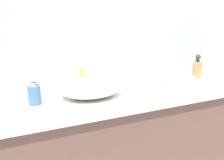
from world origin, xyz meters
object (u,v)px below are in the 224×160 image
Objects in this scene: tissue_box at (204,65)px; soap_dispenser at (34,93)px; candle_jar at (127,85)px; folded_hand_towel at (174,78)px; sink_basin at (91,87)px; lotion_bottle at (197,68)px.

soap_dispenser is at bearing -173.71° from tissue_box.
candle_jar is 0.27× the size of folded_hand_towel.
sink_basin is 5.90× the size of candle_jar.
lotion_bottle is 0.76× the size of folded_hand_towel.
sink_basin reaches higher than folded_hand_towel.
folded_hand_towel is (-0.21, -0.01, -0.05)m from lotion_bottle.
candle_jar is at bearing -172.52° from tissue_box.
lotion_bottle is 0.57m from candle_jar.
soap_dispenser reaches higher than folded_hand_towel.
soap_dispenser is 0.58m from candle_jar.
soap_dispenser is 1.09× the size of tissue_box.
soap_dispenser is (-0.32, 0.01, 0.01)m from sink_basin.
soap_dispenser is at bearing -177.29° from folded_hand_towel.
tissue_box is at bearing 7.48° from candle_jar.
tissue_box is (1.29, 0.14, -0.00)m from soap_dispenser.
lotion_bottle reaches higher than sink_basin.
folded_hand_towel is (-0.35, -0.10, -0.04)m from tissue_box.
soap_dispenser is at bearing -177.13° from lotion_bottle.
folded_hand_towel is (0.62, 0.05, -0.03)m from sink_basin.
sink_basin is at bearing -175.45° from lotion_bottle.
folded_hand_towel is at bearing 2.71° from soap_dispenser.
folded_hand_towel is (0.95, 0.04, -0.04)m from soap_dispenser.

